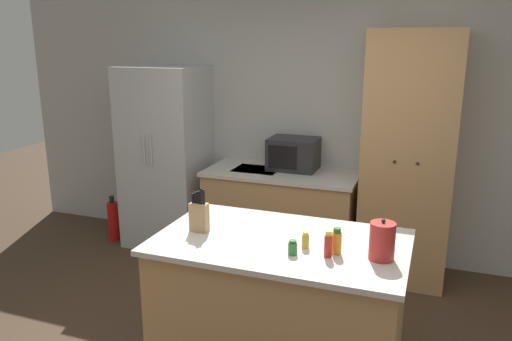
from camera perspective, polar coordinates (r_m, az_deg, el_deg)
wall_back at (r=4.99m, az=8.86°, el=4.85°), size 7.20×0.06×2.60m
refrigerator at (r=5.32m, az=-10.22°, el=1.48°), size 0.81×0.69×1.88m
back_counter at (r=4.97m, az=2.88°, el=-5.13°), size 1.48×0.69×0.90m
pantry_cabinet at (r=4.60m, az=17.00°, el=1.22°), size 0.76×0.64×2.23m
kitchen_island at (r=3.34m, az=2.74°, el=-15.27°), size 1.56×0.94×0.94m
microwave at (r=4.89m, az=4.29°, el=1.92°), size 0.47×0.37×0.31m
knife_block at (r=3.24m, az=-6.52°, el=-5.16°), size 0.12×0.07×0.30m
spice_bottle_tall_dark at (r=3.01m, az=5.66°, el=-7.97°), size 0.04×0.04×0.10m
spice_bottle_short_red at (r=2.92m, az=4.21°, el=-8.80°), size 0.05×0.05×0.09m
spice_bottle_amber_oil at (r=2.95m, az=9.20°, el=-8.04°), size 0.06×0.06×0.16m
spice_bottle_green_herb at (r=2.90m, az=8.25°, el=-8.41°), size 0.05×0.05×0.16m
kettle at (r=2.92m, az=14.21°, el=-7.82°), size 0.14×0.14×0.24m
fire_extinguisher at (r=5.70m, az=-15.99°, el=-5.52°), size 0.12×0.12×0.51m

